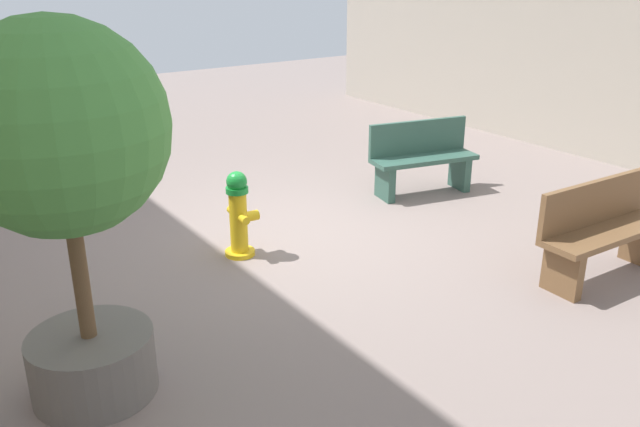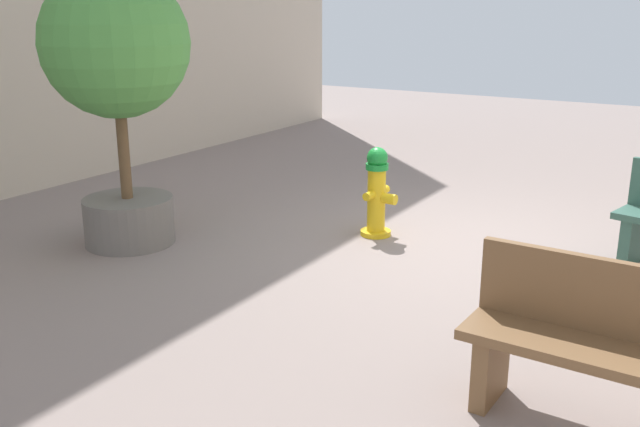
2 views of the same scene
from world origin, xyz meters
TOP-DOWN VIEW (x-y plane):
  - ground_plane at (0.00, 0.00)m, footprint 23.40×23.40m
  - fire_hydrant at (0.85, 0.08)m, footprint 0.38×0.41m
  - bench_far at (-1.79, 2.52)m, footprint 1.55×0.49m
  - planter_tree at (2.84, 1.57)m, footprint 1.39×1.39m

SIDE VIEW (x-z plane):
  - ground_plane at x=0.00m, z-range 0.00..0.00m
  - fire_hydrant at x=0.85m, z-range 0.00..0.92m
  - bench_far at x=-1.79m, z-range 0.01..0.96m
  - planter_tree at x=2.84m, z-range 0.42..3.06m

